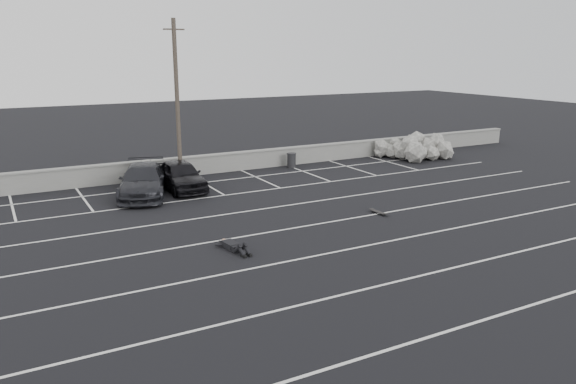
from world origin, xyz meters
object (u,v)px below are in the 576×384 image
person (230,242)px  car_left (181,175)px  skateboard (379,212)px  car_right (143,181)px  utility_pole (177,101)px  trash_bin (292,160)px  riprap_pile (417,150)px

person → car_left: bearing=74.9°
skateboard → car_right: bearing=131.1°
car_right → person: size_ratio=2.19×
car_left → person: bearing=-97.0°
car_left → skateboard: 10.07m
skateboard → car_left: bearing=121.9°
utility_pole → skateboard: bearing=-62.7°
utility_pole → person: bearing=-99.4°
utility_pole → trash_bin: (6.72, -0.01, -3.75)m
car_right → utility_pole: utility_pole is taller
riprap_pile → person: bearing=-150.0°
utility_pole → trash_bin: size_ratio=9.69×
utility_pole → trash_bin: bearing=-0.1°
riprap_pile → trash_bin: bearing=170.9°
car_left → utility_pole: size_ratio=0.52×
utility_pole → trash_bin: utility_pole is taller
car_left → person: size_ratio=1.86×
person → trash_bin: bearing=44.7°
skateboard → riprap_pile: bearing=37.7°
car_left → utility_pole: bearing=72.7°
utility_pole → riprap_pile: utility_pole is taller
person → utility_pole: bearing=72.9°
car_left → car_right: car_right is taller
car_left → person: (-1.17, -9.01, -0.51)m
trash_bin → person: bearing=-127.6°
car_right → skateboard: 11.11m
car_left → riprap_pile: size_ratio=0.99×
trash_bin → skateboard: size_ratio=1.02×
car_right → person: (0.78, -8.69, -0.51)m
car_right → riprap_pile: (17.70, 1.10, -0.21)m
car_left → car_right: (-1.95, -0.32, 0.00)m
car_left → skateboard: (5.96, -8.10, -0.65)m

